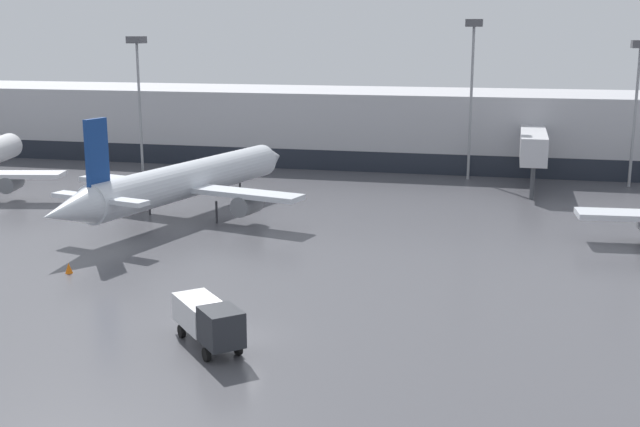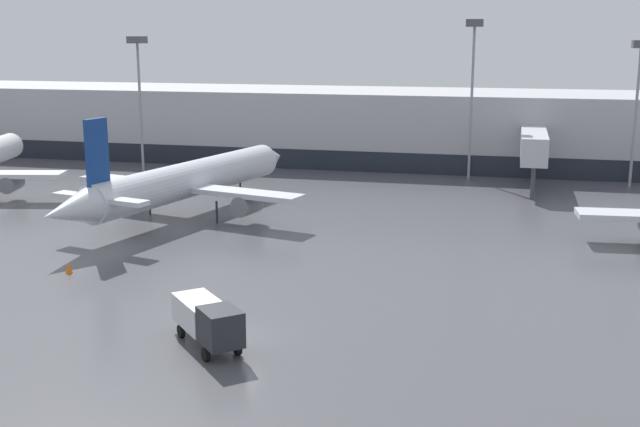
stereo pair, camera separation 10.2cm
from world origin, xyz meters
name	(u,v)px [view 1 (the left image)]	position (x,y,z in m)	size (l,w,h in m)	color
ground_plane	(236,339)	(0.00, 0.00, 0.00)	(320.00, 320.00, 0.00)	#4C4C51
terminal_building	(400,127)	(0.06, 61.93, 4.49)	(160.00, 28.68, 9.00)	#B2B2B7
parked_jet_3	(185,181)	(-13.97, 26.52, 3.27)	(22.65, 32.74, 9.75)	silver
service_truck_0	(209,319)	(-1.03, -1.22, 1.48)	(5.34, 5.57, 2.53)	silver
traffic_cone_1	(69,268)	(-15.10, 8.80, 0.36)	(0.51, 0.51, 0.73)	orange
apron_light_mast_0	(473,53)	(9.18, 51.95, 13.86)	(1.80, 1.80, 17.46)	gray
apron_light_mast_3	(639,69)	(26.15, 51.23, 12.33)	(1.80, 1.80, 15.28)	gray
apron_light_mast_4	(138,63)	(-28.76, 48.45, 12.58)	(1.80, 1.80, 15.64)	gray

